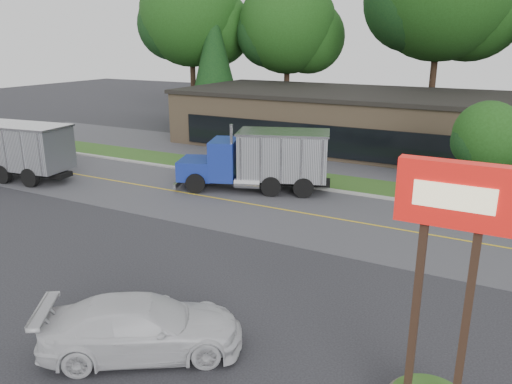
{
  "coord_description": "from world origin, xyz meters",
  "views": [
    {
      "loc": [
        11.46,
        -12.39,
        8.16
      ],
      "look_at": [
        1.63,
        5.88,
        1.8
      ],
      "focal_mm": 35.0,
      "sensor_mm": 36.0,
      "label": 1
    }
  ],
  "objects_px": {
    "bilo_sign": "(437,342)",
    "rally_car": "(143,326)",
    "dump_truck_blue": "(262,159)",
    "dump_truck_red": "(6,149)"
  },
  "relations": [
    {
      "from": "rally_car",
      "to": "dump_truck_red",
      "type": "bearing_deg",
      "value": 28.11
    },
    {
      "from": "bilo_sign",
      "to": "rally_car",
      "type": "distance_m",
      "value": 7.46
    },
    {
      "from": "dump_truck_blue",
      "to": "dump_truck_red",
      "type": "bearing_deg",
      "value": -1.16
    },
    {
      "from": "dump_truck_red",
      "to": "dump_truck_blue",
      "type": "distance_m",
      "value": 15.75
    },
    {
      "from": "rally_car",
      "to": "dump_truck_blue",
      "type": "bearing_deg",
      "value": -18.56
    },
    {
      "from": "bilo_sign",
      "to": "dump_truck_blue",
      "type": "xyz_separation_m",
      "value": [
        -11.53,
        14.08,
        -0.22
      ]
    },
    {
      "from": "dump_truck_blue",
      "to": "bilo_sign",
      "type": "bearing_deg",
      "value": 109.46
    },
    {
      "from": "bilo_sign",
      "to": "dump_truck_blue",
      "type": "bearing_deg",
      "value": 129.31
    },
    {
      "from": "bilo_sign",
      "to": "rally_car",
      "type": "relative_size",
      "value": 1.11
    },
    {
      "from": "bilo_sign",
      "to": "rally_car",
      "type": "xyz_separation_m",
      "value": [
        -7.29,
        -0.99,
        -1.25
      ]
    }
  ]
}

